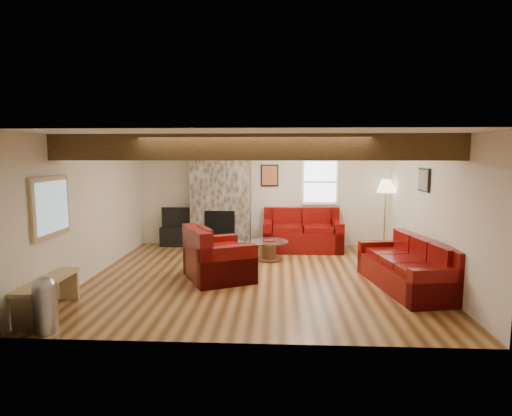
{
  "coord_description": "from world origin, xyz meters",
  "views": [
    {
      "loc": [
        0.35,
        -7.52,
        2.22
      ],
      "look_at": [
        -0.06,
        0.4,
        1.21
      ],
      "focal_mm": 30.0,
      "sensor_mm": 36.0,
      "label": 1
    }
  ],
  "objects": [
    {
      "name": "tv_cabinet",
      "position": [
        -2.0,
        2.53,
        0.23
      ],
      "size": [
        0.93,
        0.37,
        0.47
      ],
      "primitive_type": "cube",
      "color": "black",
      "rests_on": "floor"
    },
    {
      "name": "loveseat",
      "position": [
        0.91,
        2.23,
        0.47
      ],
      "size": [
        1.79,
        1.03,
        0.95
      ],
      "primitive_type": null,
      "rotation": [
        0.0,
        0.0,
        0.0
      ],
      "color": "#4B0505",
      "rests_on": "floor"
    },
    {
      "name": "oak_beam",
      "position": [
        0.0,
        -1.25,
        2.31
      ],
      "size": [
        6.0,
        0.36,
        0.38
      ],
      "primitive_type": "cube",
      "color": "#33200F",
      "rests_on": "room"
    },
    {
      "name": "coal_bucket",
      "position": [
        -0.54,
        1.8,
        0.15
      ],
      "size": [
        0.31,
        0.31,
        0.29
      ],
      "primitive_type": null,
      "color": "slate",
      "rests_on": "floor"
    },
    {
      "name": "back_window",
      "position": [
        1.35,
        2.71,
        1.55
      ],
      "size": [
        0.9,
        0.08,
        1.1
      ],
      "primitive_type": null,
      "color": "white",
      "rests_on": "room"
    },
    {
      "name": "sofa_three",
      "position": [
        2.48,
        -0.51,
        0.41
      ],
      "size": [
        1.25,
        2.23,
        0.81
      ],
      "primitive_type": null,
      "rotation": [
        0.0,
        0.0,
        -1.39
      ],
      "color": "#4B0505",
      "rests_on": "floor"
    },
    {
      "name": "pine_bench",
      "position": [
        -2.83,
        -1.95,
        0.25
      ],
      "size": [
        0.31,
        1.31,
        0.49
      ],
      "primitive_type": null,
      "color": "tan",
      "rests_on": "floor"
    },
    {
      "name": "ceiling_dome",
      "position": [
        0.9,
        0.9,
        2.44
      ],
      "size": [
        0.4,
        0.4,
        0.18
      ],
      "primitive_type": null,
      "color": "silver",
      "rests_on": "room"
    },
    {
      "name": "hatch_window",
      "position": [
        -2.96,
        -1.5,
        1.45
      ],
      "size": [
        0.08,
        1.0,
        0.9
      ],
      "primitive_type": null,
      "color": "tan",
      "rests_on": "room"
    },
    {
      "name": "television",
      "position": [
        -2.0,
        2.53,
        0.71
      ],
      "size": [
        0.84,
        0.11,
        0.48
      ],
      "primitive_type": "imported",
      "color": "black",
      "rests_on": "tv_cabinet"
    },
    {
      "name": "artwork_right",
      "position": [
        2.96,
        0.3,
        1.75
      ],
      "size": [
        0.06,
        0.55,
        0.42
      ],
      "primitive_type": null,
      "color": "black",
      "rests_on": "room"
    },
    {
      "name": "floor_lamp",
      "position": [
        2.8,
        2.29,
        1.4
      ],
      "size": [
        0.42,
        0.42,
        1.64
      ],
      "color": "#AB9047",
      "rests_on": "floor"
    },
    {
      "name": "room",
      "position": [
        0.0,
        0.0,
        1.25
      ],
      "size": [
        8.0,
        8.0,
        8.0
      ],
      "color": "#563517",
      "rests_on": "ground"
    },
    {
      "name": "armchair_red",
      "position": [
        -0.69,
        -0.15,
        0.47
      ],
      "size": [
        1.43,
        1.49,
        0.94
      ],
      "primitive_type": null,
      "rotation": [
        0.0,
        0.0,
        2.03
      ],
      "color": "#4B0505",
      "rests_on": "floor"
    },
    {
      "name": "pedal_bin",
      "position": [
        -2.53,
        -2.55,
        0.36
      ],
      "size": [
        0.33,
        0.33,
        0.73
      ],
      "primitive_type": null,
      "rotation": [
        0.0,
        0.0,
        0.16
      ],
      "color": "#A5A6AA",
      "rests_on": "floor"
    },
    {
      "name": "artwork_back",
      "position": [
        0.15,
        2.71,
        1.7
      ],
      "size": [
        0.42,
        0.06,
        0.52
      ],
      "primitive_type": null,
      "color": "black",
      "rests_on": "room"
    },
    {
      "name": "chimney_breast",
      "position": [
        -1.0,
        2.49,
        1.22
      ],
      "size": [
        1.4,
        0.67,
        2.5
      ],
      "color": "#342F28",
      "rests_on": "floor"
    },
    {
      "name": "coffee_table",
      "position": [
        0.17,
        1.25,
        0.2
      ],
      "size": [
        0.82,
        0.82,
        0.43
      ],
      "color": "#4D3219",
      "rests_on": "floor"
    }
  ]
}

